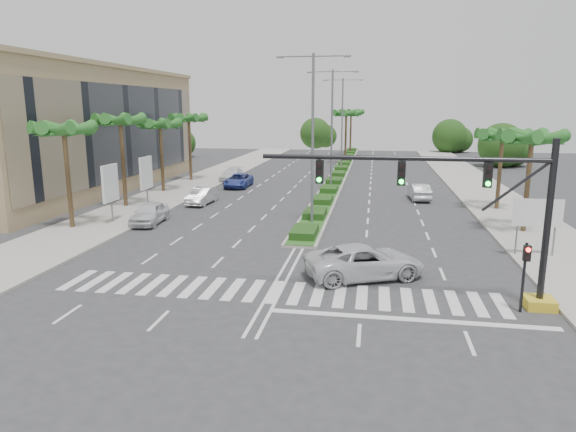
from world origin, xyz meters
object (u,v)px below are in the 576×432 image
car_parked_d (232,175)px  car_right (419,192)px  car_crossing (365,261)px  car_parked_b (202,196)px  car_parked_a (150,213)px  car_parked_c (238,180)px

car_parked_d → car_right: (20.30, -8.72, 0.02)m
car_crossing → car_right: car_crossing is taller
car_parked_b → car_parked_d: car_parked_d is taller
car_right → car_parked_d: bearing=-28.1°
car_parked_b → car_right: (19.04, 5.40, 0.03)m
car_parked_d → car_right: car_right is taller
car_parked_a → car_parked_b: car_parked_a is taller
car_parked_b → car_right: size_ratio=0.96×
car_crossing → car_parked_c: bearing=3.2°
car_crossing → car_right: size_ratio=1.32×
car_parked_b → car_right: bearing=19.5°
car_parked_a → car_crossing: size_ratio=0.77×
car_parked_a → car_right: size_ratio=1.02×
car_parked_b → car_parked_c: size_ratio=0.84×
car_parked_d → car_crossing: size_ratio=0.84×
car_parked_b → car_parked_c: (0.64, 9.92, 0.00)m
car_right → car_parked_c: bearing=-18.6°
car_parked_c → car_right: size_ratio=1.13×
car_parked_c → car_crossing: bearing=-64.7°
car_parked_c → car_parked_a: bearing=-97.4°
car_parked_c → car_parked_b: bearing=-95.1°
car_parked_d → car_right: 22.09m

